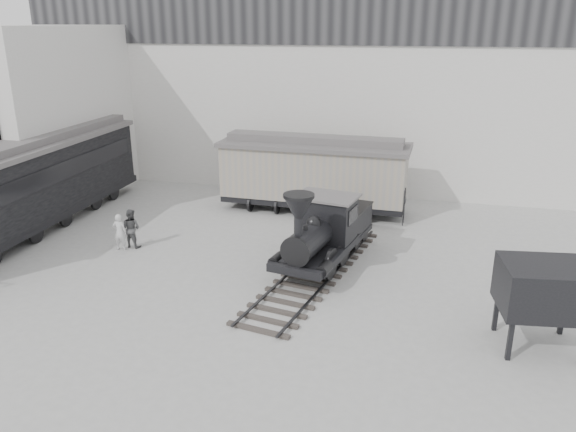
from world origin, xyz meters
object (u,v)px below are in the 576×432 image
(boxcar, at_px, (314,172))
(visitor_b, at_px, (131,228))
(locomotive, at_px, (323,235))
(visitor_a, at_px, (120,232))
(coal_hopper, at_px, (543,294))
(passenger_coach, at_px, (31,182))

(boxcar, xyz_separation_m, visitor_b, (-6.54, -6.72, -1.18))
(locomotive, xyz_separation_m, visitor_a, (-8.58, -0.42, -0.50))
(visitor_b, relative_size, coal_hopper, 0.63)
(boxcar, height_order, coal_hopper, boxcar)
(visitor_a, relative_size, visitor_b, 0.95)
(locomotive, distance_m, visitor_b, 8.30)
(passenger_coach, bearing_deg, visitor_a, -16.12)
(boxcar, relative_size, visitor_a, 5.95)
(visitor_b, bearing_deg, locomotive, -173.46)
(visitor_a, bearing_deg, passenger_coach, -23.78)
(boxcar, relative_size, visitor_b, 5.64)
(passenger_coach, height_order, visitor_b, passenger_coach)
(passenger_coach, distance_m, coal_hopper, 21.65)
(locomotive, bearing_deg, passenger_coach, -173.69)
(locomotive, xyz_separation_m, passenger_coach, (-13.77, 1.03, 0.91))
(locomotive, bearing_deg, visitor_b, -169.54)
(passenger_coach, height_order, visitor_a, passenger_coach)
(boxcar, bearing_deg, visitor_a, -132.23)
(visitor_a, relative_size, coal_hopper, 0.60)
(boxcar, xyz_separation_m, passenger_coach, (-12.03, -5.70, 0.19))
(boxcar, relative_size, coal_hopper, 3.58)
(locomotive, relative_size, coal_hopper, 3.84)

